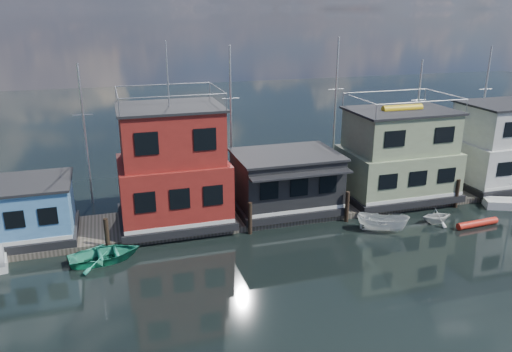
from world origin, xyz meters
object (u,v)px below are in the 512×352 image
object	(u,v)px
red_kayak	(477,223)
motorboat	(383,223)
houseboat_white	(506,146)
dinghy_white	(436,216)
houseboat_blue	(21,211)
houseboat_red	(173,168)
houseboat_green	(398,155)
dinghy_teal	(105,254)
houseboat_dark	(286,181)

from	to	relation	value
red_kayak	motorboat	distance (m)	6.73
houseboat_white	red_kayak	xyz separation A→B (m)	(-7.38, -6.20, -3.30)
dinghy_white	houseboat_blue	bearing A→B (deg)	82.73
houseboat_blue	houseboat_red	size ratio (longest dim) A/B	0.54
houseboat_red	motorboat	xyz separation A→B (m)	(13.01, -5.05, -3.46)
houseboat_green	dinghy_white	distance (m)	5.76
houseboat_red	dinghy_teal	xyz separation A→B (m)	(-4.71, -3.93, -3.68)
dinghy_white	dinghy_teal	bearing A→B (deg)	90.58
houseboat_dark	dinghy_teal	xyz separation A→B (m)	(-12.71, -3.92, -1.99)
houseboat_green	dinghy_white	bearing A→B (deg)	-86.88
dinghy_teal	dinghy_white	size ratio (longest dim) A/B	1.91
dinghy_teal	houseboat_red	bearing A→B (deg)	-59.09
houseboat_green	houseboat_white	distance (m)	10.00
houseboat_blue	houseboat_dark	xyz separation A→B (m)	(17.50, -0.02, 0.21)
red_kayak	houseboat_green	bearing A→B (deg)	109.20
dinghy_teal	motorboat	bearing A→B (deg)	-102.58
houseboat_white	dinghy_white	world-z (taller)	houseboat_white
houseboat_blue	houseboat_red	bearing A→B (deg)	0.00
houseboat_green	houseboat_dark	bearing A→B (deg)	-179.88
houseboat_dark	houseboat_white	xyz separation A→B (m)	(19.00, 0.02, 1.12)
dinghy_teal	dinghy_white	xyz separation A→B (m)	(21.98, -0.99, 0.14)
dinghy_teal	dinghy_white	world-z (taller)	dinghy_white
houseboat_dark	dinghy_white	bearing A→B (deg)	-27.87
houseboat_blue	red_kayak	bearing A→B (deg)	-12.02
houseboat_red	houseboat_green	bearing A→B (deg)	0.00
houseboat_green	red_kayak	world-z (taller)	houseboat_green
houseboat_blue	houseboat_red	world-z (taller)	houseboat_red
dinghy_teal	dinghy_white	bearing A→B (deg)	-101.55
houseboat_blue	houseboat_green	xyz separation A→B (m)	(26.50, 0.00, 1.34)
houseboat_dark	dinghy_teal	bearing A→B (deg)	-162.87
houseboat_blue	houseboat_dark	size ratio (longest dim) A/B	0.86
houseboat_green	dinghy_teal	size ratio (longest dim) A/B	2.03
motorboat	dinghy_teal	bearing A→B (deg)	118.33
houseboat_red	houseboat_green	world-z (taller)	houseboat_red
houseboat_red	dinghy_teal	bearing A→B (deg)	-140.11
houseboat_blue	houseboat_dark	bearing A→B (deg)	-0.06
houseboat_blue	houseboat_green	distance (m)	26.53
houseboat_red	dinghy_white	bearing A→B (deg)	-15.90
houseboat_blue	motorboat	xyz separation A→B (m)	(22.51, -5.05, -1.56)
motorboat	dinghy_white	distance (m)	4.26
houseboat_green	houseboat_blue	bearing A→B (deg)	-180.00
houseboat_blue	dinghy_white	size ratio (longest dim) A/B	2.96
dinghy_teal	red_kayak	bearing A→B (deg)	-104.30
houseboat_red	houseboat_dark	world-z (taller)	houseboat_red
houseboat_blue	motorboat	distance (m)	23.12
houseboat_green	motorboat	world-z (taller)	houseboat_green
houseboat_blue	houseboat_white	size ratio (longest dim) A/B	0.76
houseboat_green	houseboat_red	bearing A→B (deg)	-180.00
motorboat	red_kayak	bearing A→B (deg)	-67.95
red_kayak	dinghy_white	distance (m)	2.70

